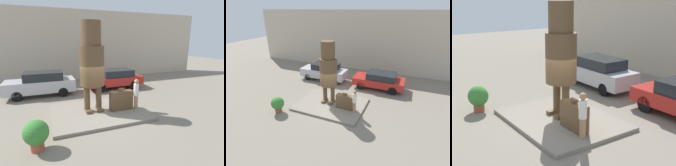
% 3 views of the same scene
% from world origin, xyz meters
% --- Properties ---
extents(ground_plane, '(60.00, 60.00, 0.00)m').
position_xyz_m(ground_plane, '(0.00, 0.00, 0.00)').
color(ground_plane, gray).
extents(pedestal, '(4.78, 3.65, 0.14)m').
position_xyz_m(pedestal, '(0.00, 0.00, 0.07)').
color(pedestal, gray).
rests_on(pedestal, ground_plane).
extents(statue_figure, '(1.21, 1.21, 4.47)m').
position_xyz_m(statue_figure, '(-0.27, 0.17, 2.75)').
color(statue_figure, brown).
rests_on(statue_figure, pedestal).
extents(giant_suitcase, '(1.20, 0.42, 1.17)m').
position_xyz_m(giant_suitcase, '(1.14, -0.22, 0.65)').
color(giant_suitcase, brown).
rests_on(giant_suitcase, pedestal).
extents(tourist, '(0.28, 0.28, 1.62)m').
position_xyz_m(tourist, '(1.90, -0.44, 1.03)').
color(tourist, '#A87A56').
rests_on(tourist, pedestal).
extents(parked_car_silver, '(4.48, 1.71, 1.64)m').
position_xyz_m(parked_car_silver, '(-2.80, 4.28, 0.86)').
color(parked_car_silver, '#B7B7BC').
rests_on(parked_car_silver, ground_plane).
extents(planter_pot, '(0.86, 0.86, 1.12)m').
position_xyz_m(planter_pot, '(-2.91, -2.28, 0.64)').
color(planter_pot, brown).
rests_on(planter_pot, ground_plane).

